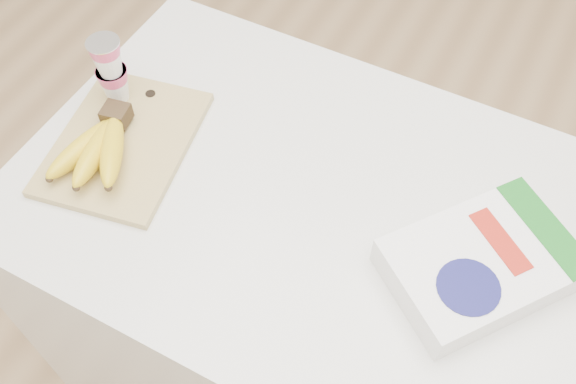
{
  "coord_description": "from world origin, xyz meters",
  "views": [
    {
      "loc": [
        0.26,
        -0.6,
        1.76
      ],
      "look_at": [
        -0.04,
        -0.03,
        0.86
      ],
      "focal_mm": 40.0,
      "sensor_mm": 36.0,
      "label": 1
    }
  ],
  "objects_px": {
    "yogurt_stack": "(110,69)",
    "cutting_board": "(124,143)",
    "table": "(310,301)",
    "cereal_box": "(481,264)",
    "bananas": "(98,147)"
  },
  "relations": [
    {
      "from": "table",
      "to": "yogurt_stack",
      "type": "bearing_deg",
      "value": 176.2
    },
    {
      "from": "bananas",
      "to": "table",
      "type": "bearing_deg",
      "value": 14.85
    },
    {
      "from": "table",
      "to": "cereal_box",
      "type": "xyz_separation_m",
      "value": [
        0.3,
        -0.01,
        0.44
      ]
    },
    {
      "from": "cereal_box",
      "to": "bananas",
      "type": "bearing_deg",
      "value": -135.21
    },
    {
      "from": "table",
      "to": "cereal_box",
      "type": "height_order",
      "value": "cereal_box"
    },
    {
      "from": "cutting_board",
      "to": "cereal_box",
      "type": "xyz_separation_m",
      "value": [
        0.68,
        0.05,
        0.02
      ]
    },
    {
      "from": "table",
      "to": "bananas",
      "type": "relative_size",
      "value": 5.22
    },
    {
      "from": "table",
      "to": "cereal_box",
      "type": "distance_m",
      "value": 0.53
    },
    {
      "from": "cutting_board",
      "to": "bananas",
      "type": "height_order",
      "value": "bananas"
    },
    {
      "from": "yogurt_stack",
      "to": "cereal_box",
      "type": "bearing_deg",
      "value": -2.89
    },
    {
      "from": "table",
      "to": "cutting_board",
      "type": "relative_size",
      "value": 3.37
    },
    {
      "from": "bananas",
      "to": "cutting_board",
      "type": "bearing_deg",
      "value": 75.48
    },
    {
      "from": "table",
      "to": "yogurt_stack",
      "type": "distance_m",
      "value": 0.68
    },
    {
      "from": "yogurt_stack",
      "to": "cutting_board",
      "type": "bearing_deg",
      "value": -50.13
    },
    {
      "from": "table",
      "to": "yogurt_stack",
      "type": "xyz_separation_m",
      "value": [
        -0.45,
        0.03,
        0.5
      ]
    }
  ]
}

